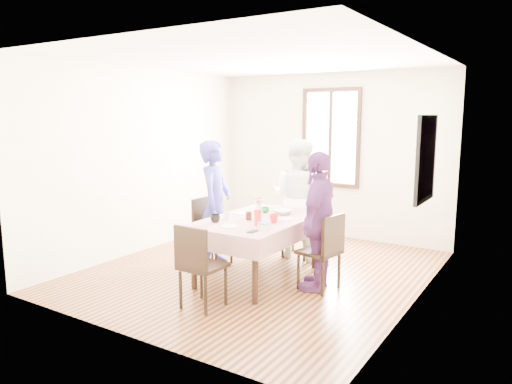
# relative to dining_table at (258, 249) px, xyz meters

# --- Properties ---
(ground) EXTENTS (4.50, 4.50, 0.00)m
(ground) POSITION_rel_dining_table_xyz_m (-0.13, 0.23, -0.38)
(ground) COLOR #331708
(ground) RESTS_ON ground
(back_wall) EXTENTS (4.00, 0.00, 4.00)m
(back_wall) POSITION_rel_dining_table_xyz_m (-0.13, 2.48, 0.98)
(back_wall) COLOR beige
(back_wall) RESTS_ON ground
(right_wall) EXTENTS (0.00, 4.50, 4.50)m
(right_wall) POSITION_rel_dining_table_xyz_m (1.87, 0.23, 0.98)
(right_wall) COLOR beige
(right_wall) RESTS_ON ground
(window_frame) EXTENTS (1.02, 0.06, 1.62)m
(window_frame) POSITION_rel_dining_table_xyz_m (-0.13, 2.46, 1.27)
(window_frame) COLOR black
(window_frame) RESTS_ON back_wall
(window_pane) EXTENTS (0.90, 0.02, 1.50)m
(window_pane) POSITION_rel_dining_table_xyz_m (-0.13, 2.47, 1.27)
(window_pane) COLOR white
(window_pane) RESTS_ON back_wall
(art_poster) EXTENTS (0.04, 0.76, 0.96)m
(art_poster) POSITION_rel_dining_table_xyz_m (1.85, 0.53, 1.18)
(art_poster) COLOR red
(art_poster) RESTS_ON right_wall
(dining_table) EXTENTS (0.97, 1.60, 0.75)m
(dining_table) POSITION_rel_dining_table_xyz_m (0.00, 0.00, 0.00)
(dining_table) COLOR black
(dining_table) RESTS_ON ground
(tablecloth) EXTENTS (1.09, 1.72, 0.01)m
(tablecloth) POSITION_rel_dining_table_xyz_m (0.00, 0.00, 0.38)
(tablecloth) COLOR #5A0211
(tablecloth) RESTS_ON dining_table
(chair_left) EXTENTS (0.43, 0.43, 0.91)m
(chair_left) POSITION_rel_dining_table_xyz_m (-0.81, 0.15, 0.08)
(chair_left) COLOR black
(chair_left) RESTS_ON ground
(chair_right) EXTENTS (0.49, 0.49, 0.91)m
(chair_right) POSITION_rel_dining_table_xyz_m (0.81, 0.05, 0.08)
(chair_right) COLOR black
(chair_right) RESTS_ON ground
(chair_far) EXTENTS (0.43, 0.43, 0.91)m
(chair_far) POSITION_rel_dining_table_xyz_m (0.00, 1.10, 0.08)
(chair_far) COLOR black
(chair_far) RESTS_ON ground
(chair_near) EXTENTS (0.43, 0.43, 0.91)m
(chair_near) POSITION_rel_dining_table_xyz_m (0.00, -1.10, 0.08)
(chair_near) COLOR black
(chair_near) RESTS_ON ground
(person_left) EXTENTS (0.58, 0.71, 1.69)m
(person_left) POSITION_rel_dining_table_xyz_m (-0.79, 0.15, 0.47)
(person_left) COLOR navy
(person_left) RESTS_ON ground
(person_far) EXTENTS (0.87, 0.70, 1.69)m
(person_far) POSITION_rel_dining_table_xyz_m (0.00, 1.08, 0.47)
(person_far) COLOR white
(person_far) RESTS_ON ground
(person_right) EXTENTS (0.54, 1.00, 1.63)m
(person_right) POSITION_rel_dining_table_xyz_m (0.79, 0.05, 0.44)
(person_right) COLOR #592965
(person_right) RESTS_ON ground
(mug_black) EXTENTS (0.15, 0.15, 0.09)m
(mug_black) POSITION_rel_dining_table_xyz_m (-0.32, -0.45, 0.43)
(mug_black) COLOR black
(mug_black) RESTS_ON tablecloth
(mug_flag) EXTENTS (0.15, 0.15, 0.10)m
(mug_flag) POSITION_rel_dining_table_xyz_m (0.29, -0.11, 0.44)
(mug_flag) COLOR red
(mug_flag) RESTS_ON tablecloth
(mug_green) EXTENTS (0.10, 0.10, 0.08)m
(mug_green) POSITION_rel_dining_table_xyz_m (-0.10, 0.34, 0.43)
(mug_green) COLOR #0C7226
(mug_green) RESTS_ON tablecloth
(serving_bowl) EXTENTS (0.27, 0.27, 0.06)m
(serving_bowl) POSITION_rel_dining_table_xyz_m (0.12, 0.39, 0.42)
(serving_bowl) COLOR white
(serving_bowl) RESTS_ON tablecloth
(juice_carton) EXTENTS (0.06, 0.06, 0.19)m
(juice_carton) POSITION_rel_dining_table_xyz_m (0.20, -0.33, 0.48)
(juice_carton) COLOR red
(juice_carton) RESTS_ON tablecloth
(butter_tub) EXTENTS (0.13, 0.13, 0.07)m
(butter_tub) POSITION_rel_dining_table_xyz_m (0.35, -0.45, 0.42)
(butter_tub) COLOR white
(butter_tub) RESTS_ON tablecloth
(jam_jar) EXTENTS (0.07, 0.07, 0.10)m
(jam_jar) POSITION_rel_dining_table_xyz_m (-0.05, -0.14, 0.44)
(jam_jar) COLOR black
(jam_jar) RESTS_ON tablecloth
(drinking_glass) EXTENTS (0.07, 0.07, 0.09)m
(drinking_glass) POSITION_rel_dining_table_xyz_m (-0.29, -0.25, 0.43)
(drinking_glass) COLOR silver
(drinking_glass) RESTS_ON tablecloth
(smartphone) EXTENTS (0.07, 0.15, 0.01)m
(smartphone) POSITION_rel_dining_table_xyz_m (0.31, -0.61, 0.39)
(smartphone) COLOR black
(smartphone) RESTS_ON tablecloth
(flower_vase) EXTENTS (0.07, 0.07, 0.15)m
(flower_vase) POSITION_rel_dining_table_xyz_m (-0.04, 0.08, 0.46)
(flower_vase) COLOR silver
(flower_vase) RESTS_ON tablecloth
(plate_left) EXTENTS (0.20, 0.20, 0.01)m
(plate_left) POSITION_rel_dining_table_xyz_m (-0.32, 0.13, 0.39)
(plate_left) COLOR white
(plate_left) RESTS_ON tablecloth
(plate_right) EXTENTS (0.20, 0.20, 0.01)m
(plate_right) POSITION_rel_dining_table_xyz_m (0.31, 0.12, 0.39)
(plate_right) COLOR white
(plate_right) RESTS_ON tablecloth
(plate_near) EXTENTS (0.20, 0.20, 0.01)m
(plate_near) POSITION_rel_dining_table_xyz_m (-0.04, -0.56, 0.39)
(plate_near) COLOR white
(plate_near) RESTS_ON tablecloth
(butter_lid) EXTENTS (0.12, 0.12, 0.01)m
(butter_lid) POSITION_rel_dining_table_xyz_m (0.35, -0.45, 0.46)
(butter_lid) COLOR blue
(butter_lid) RESTS_ON butter_tub
(flower_bunch) EXTENTS (0.09, 0.09, 0.10)m
(flower_bunch) POSITION_rel_dining_table_xyz_m (-0.04, 0.08, 0.59)
(flower_bunch) COLOR yellow
(flower_bunch) RESTS_ON flower_vase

